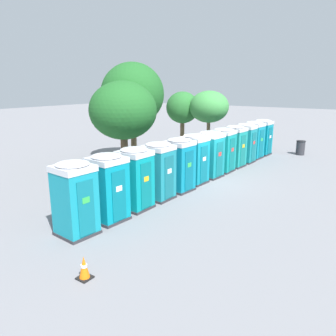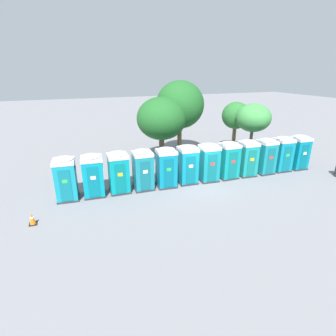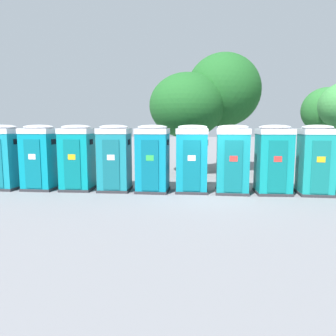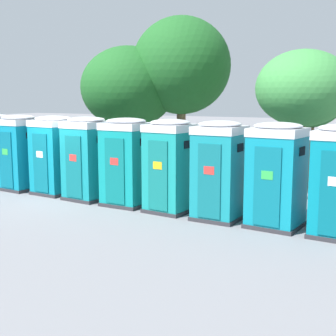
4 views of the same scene
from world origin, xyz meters
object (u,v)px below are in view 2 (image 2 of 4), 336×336
(portapotty_7, at_px, (228,160))
(portapotty_1, at_px, (93,175))
(portapotty_3, at_px, (143,170))
(street_tree_0, at_px, (161,119))
(portapotty_8, at_px, (247,158))
(portapotty_0, at_px, (66,179))
(portapotty_6, at_px, (209,162))
(portapotty_5, at_px, (188,164))
(street_tree_2, at_px, (253,118))
(traffic_cone, at_px, (32,219))
(street_tree_3, at_px, (180,105))
(portapotty_2, at_px, (119,172))
(portapotty_4, at_px, (166,167))
(portapotty_9, at_px, (266,156))
(portapotty_10, at_px, (282,154))
(portapotty_11, at_px, (299,152))
(street_tree_1, at_px, (236,116))

(portapotty_7, bearing_deg, portapotty_1, 177.12)
(portapotty_3, bearing_deg, street_tree_0, 57.72)
(portapotty_8, bearing_deg, portapotty_1, 177.06)
(portapotty_0, distance_m, portapotty_6, 8.94)
(portapotty_0, xyz_separation_m, portapotty_5, (7.44, -0.29, -0.00))
(portapotty_6, height_order, portapotty_7, same)
(portapotty_3, relative_size, street_tree_2, 0.56)
(traffic_cone, bearing_deg, portapotty_6, 9.52)
(portapotty_0, distance_m, portapotty_5, 7.45)
(portapotty_3, distance_m, portapotty_7, 5.96)
(portapotty_8, bearing_deg, street_tree_3, 114.82)
(portapotty_2, distance_m, portapotty_4, 2.98)
(portapotty_3, distance_m, portapotty_9, 8.94)
(portapotty_10, bearing_deg, street_tree_2, 94.03)
(portapotty_2, relative_size, portapotty_7, 1.00)
(portapotty_2, bearing_deg, portapotty_9, -3.30)
(portapotty_9, xyz_separation_m, portapotty_11, (2.98, -0.12, -0.00))
(portapotty_9, xyz_separation_m, traffic_cone, (-15.07, -1.53, -0.97))
(portapotty_1, bearing_deg, portapotty_4, -3.51)
(street_tree_3, bearing_deg, portapotty_8, -65.18)
(portapotty_10, xyz_separation_m, traffic_cone, (-16.57, -1.52, -0.97))
(street_tree_0, relative_size, traffic_cone, 8.06)
(portapotty_6, height_order, traffic_cone, portapotty_6)
(street_tree_0, distance_m, street_tree_1, 7.14)
(portapotty_0, relative_size, portapotty_11, 1.00)
(portapotty_4, relative_size, portapotty_10, 1.00)
(portapotty_5, relative_size, portapotty_7, 1.00)
(portapotty_1, distance_m, portapotty_5, 5.96)
(portapotty_6, bearing_deg, portapotty_2, 176.62)
(portapotty_1, relative_size, portapotty_4, 1.00)
(portapotty_11, bearing_deg, portapotty_9, 177.78)
(portapotty_5, bearing_deg, portapotty_9, -3.83)
(portapotty_1, bearing_deg, portapotty_9, -3.09)
(street_tree_1, bearing_deg, traffic_cone, -156.58)
(portapotty_3, height_order, street_tree_2, street_tree_2)
(portapotty_3, height_order, street_tree_3, street_tree_3)
(portapotty_11, distance_m, street_tree_3, 9.82)
(portapotty_3, relative_size, portapotty_4, 1.00)
(portapotty_5, bearing_deg, street_tree_2, 22.24)
(portapotty_7, bearing_deg, street_tree_2, 36.69)
(street_tree_0, xyz_separation_m, street_tree_1, (7.12, 0.46, -0.26))
(street_tree_3, xyz_separation_m, traffic_cone, (-10.91, -7.43, -4.03))
(portapotty_10, relative_size, portapotty_11, 1.00)
(portapotty_7, relative_size, portapotty_9, 1.00)
(portapotty_9, bearing_deg, street_tree_3, 125.23)
(portapotty_3, relative_size, portapotty_10, 1.00)
(portapotty_11, height_order, street_tree_1, street_tree_1)
(street_tree_0, distance_m, street_tree_2, 7.53)
(portapotty_4, bearing_deg, street_tree_1, 30.92)
(traffic_cone, bearing_deg, portapotty_0, 52.86)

